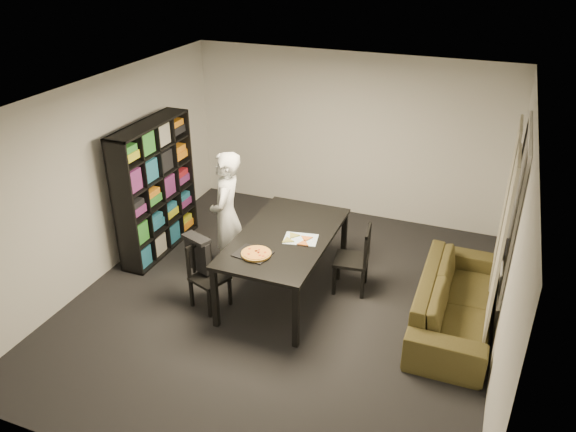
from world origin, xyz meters
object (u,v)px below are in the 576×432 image
at_px(dining_table, 285,241).
at_px(sofa, 456,300).
at_px(person, 227,216).
at_px(chair_left, 205,270).
at_px(pepperoni_pizza, 256,253).
at_px(chair_right, 358,255).
at_px(baking_tray, 253,254).
at_px(bookshelf, 155,189).

height_order(dining_table, sofa, dining_table).
bearing_deg(person, chair_left, -10.89).
distance_m(person, pepperoni_pizza, 1.01).
xyz_separation_m(dining_table, chair_left, (-0.82, -0.58, -0.28)).
distance_m(chair_right, baking_tray, 1.42).
xyz_separation_m(dining_table, sofa, (2.09, 0.13, -0.44)).
height_order(dining_table, pepperoni_pizza, pepperoni_pizza).
xyz_separation_m(person, sofa, (2.96, -0.00, -0.56)).
height_order(chair_right, person, person).
xyz_separation_m(bookshelf, chair_right, (2.94, 0.00, -0.43)).
xyz_separation_m(chair_right, sofa, (1.25, -0.25, -0.20)).
height_order(chair_left, person, person).
relative_size(person, pepperoni_pizza, 4.98).
height_order(chair_right, baking_tray, chair_right).
distance_m(bookshelf, person, 1.26).
bearing_deg(bookshelf, person, -11.30).
bearing_deg(pepperoni_pizza, chair_right, 44.11).
relative_size(chair_left, baking_tray, 2.09).
height_order(dining_table, chair_left, chair_left).
height_order(chair_right, pepperoni_pizza, chair_right).
bearing_deg(pepperoni_pizza, bookshelf, 154.32).
relative_size(bookshelf, dining_table, 0.95).
bearing_deg(person, dining_table, 66.62).
bearing_deg(bookshelf, dining_table, -10.33).
xyz_separation_m(chair_right, pepperoni_pizza, (-0.98, -0.95, 0.34)).
xyz_separation_m(bookshelf, pepperoni_pizza, (1.97, -0.95, -0.09)).
relative_size(dining_table, baking_tray, 4.98).
relative_size(baking_tray, pepperoni_pizza, 1.14).
distance_m(dining_table, chair_left, 1.04).
bearing_deg(dining_table, pepperoni_pizza, -103.45).
distance_m(person, sofa, 3.01).
distance_m(bookshelf, chair_right, 2.97).
relative_size(bookshelf, chair_right, 2.10).
distance_m(chair_left, chair_right, 1.92).
height_order(person, pepperoni_pizza, person).
relative_size(baking_tray, sofa, 0.19).
relative_size(dining_table, chair_left, 2.38).
bearing_deg(sofa, pepperoni_pizza, 107.37).
bearing_deg(dining_table, person, 171.06).
bearing_deg(dining_table, chair_right, 24.52).
bearing_deg(pepperoni_pizza, baking_tray, 169.72).
height_order(chair_left, sofa, chair_left).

